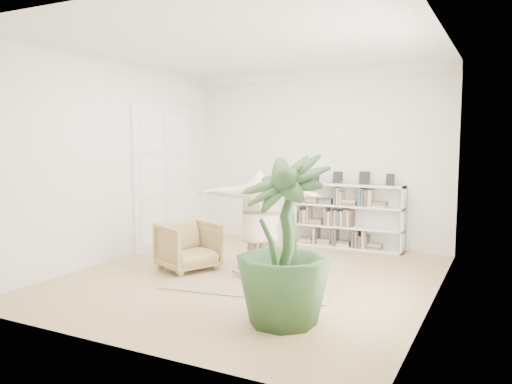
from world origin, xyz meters
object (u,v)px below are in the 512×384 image
armchair (188,246)px  rocker_board (259,274)px  houseplant (283,240)px  bookshelf (348,217)px  person (259,219)px

armchair → rocker_board: 1.35m
houseplant → bookshelf: bearing=96.9°
person → houseplant: 1.94m
person → houseplant: houseplant is taller
rocker_board → person: (0.00, -0.00, 0.87)m
bookshelf → person: person is taller
person → houseplant: size_ratio=0.99×
person → rocker_board: bearing=-9.9°
bookshelf → houseplant: houseplant is taller
bookshelf → person: 2.88m
rocker_board → houseplant: size_ratio=0.30×
bookshelf → armchair: (-1.89, -2.87, -0.23)m
bookshelf → houseplant: 4.44m
armchair → person: bearing=-62.1°
bookshelf → houseplant: (0.53, -4.39, 0.37)m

